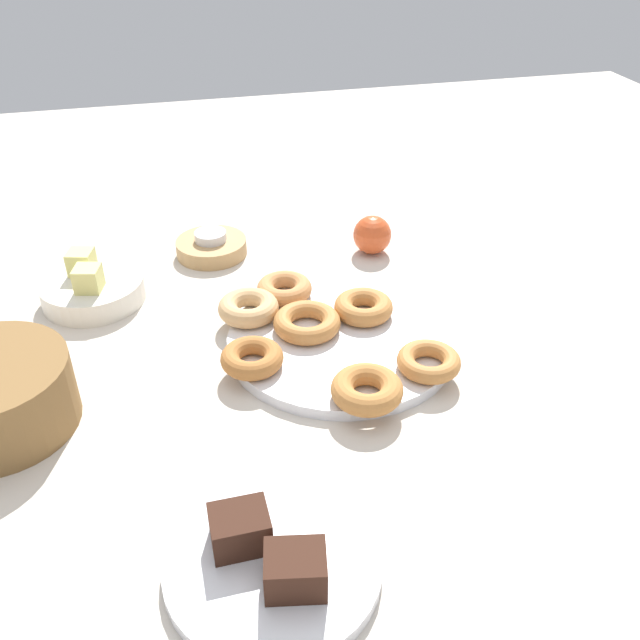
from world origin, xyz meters
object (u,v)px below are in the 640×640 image
at_px(donut_2, 252,358).
at_px(brownie_far, 240,529).
at_px(candle_holder, 212,247).
at_px(donut_plate, 341,340).
at_px(brownie_near, 295,570).
at_px(apple, 372,235).
at_px(donut_0, 367,389).
at_px(fruit_bowl, 93,290).
at_px(donut_6, 307,322).
at_px(donut_4, 248,308).
at_px(cake_plate, 273,564).
at_px(donut_3, 429,361).
at_px(donut_5, 284,289).
at_px(melon_chunk_right, 81,262).
at_px(melon_chunk_left, 88,279).
at_px(tealight, 210,236).
at_px(donut_1, 363,307).

height_order(donut_2, brownie_far, brownie_far).
bearing_deg(candle_holder, donut_plate, -154.75).
relative_size(brownie_near, apple, 0.86).
distance_m(donut_0, fruit_bowl, 0.47).
distance_m(donut_6, candle_holder, 0.30).
xyz_separation_m(donut_plate, donut_4, (0.08, 0.12, 0.02)).
bearing_deg(cake_plate, donut_plate, -25.32).
xyz_separation_m(donut_3, donut_5, (0.22, 0.14, 0.00)).
bearing_deg(melon_chunk_right, brownie_near, -161.15).
bearing_deg(donut_plate, donut_6, 60.95).
bearing_deg(brownie_near, melon_chunk_left, 19.49).
relative_size(donut_0, donut_6, 0.95).
bearing_deg(tealight, donut_6, -160.25).
xyz_separation_m(donut_2, donut_6, (0.06, -0.09, 0.00)).
xyz_separation_m(donut_0, candle_holder, (0.44, 0.14, -0.02)).
bearing_deg(melon_chunk_right, cake_plate, -161.60).
relative_size(candle_holder, melon_chunk_left, 3.26).
distance_m(donut_2, candle_holder, 0.34).
distance_m(donut_6, melon_chunk_left, 0.33).
xyz_separation_m(donut_0, donut_2, (0.10, 0.12, -0.00)).
distance_m(brownie_far, apple, 0.63).
relative_size(donut_5, cake_plate, 0.40).
relative_size(donut_4, candle_holder, 0.73).
height_order(donut_4, apple, apple).
distance_m(donut_plate, brownie_far, 0.36).
distance_m(donut_3, apple, 0.35).
xyz_separation_m(donut_6, apple, (0.22, -0.16, 0.00)).
bearing_deg(donut_1, cake_plate, 151.74).
bearing_deg(melon_chunk_right, donut_0, -136.94).
relative_size(cake_plate, brownie_far, 3.72).
bearing_deg(donut_6, donut_1, -78.56).
relative_size(donut_3, candle_holder, 0.69).
bearing_deg(tealight, donut_0, -162.53).
bearing_deg(donut_4, fruit_bowl, 60.50).
height_order(donut_5, donut_6, same).
bearing_deg(donut_1, tealight, 35.43).
height_order(donut_0, brownie_near, brownie_near).
bearing_deg(donut_4, donut_6, -126.74).
relative_size(donut_1, donut_5, 1.03).
relative_size(donut_3, donut_6, 0.88).
height_order(donut_4, cake_plate, donut_4).
bearing_deg(donut_3, brownie_far, 127.65).
bearing_deg(donut_4, donut_plate, -124.05).
height_order(donut_plate, fruit_bowl, fruit_bowl).
distance_m(donut_4, candle_holder, 0.23).
distance_m(donut_1, donut_4, 0.16).
relative_size(donut_1, donut_3, 1.03).
distance_m(tealight, melon_chunk_left, 0.23).
bearing_deg(melon_chunk_left, donut_3, -122.86).
height_order(donut_plate, donut_5, donut_5).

